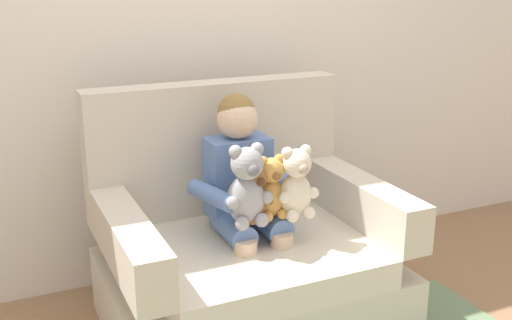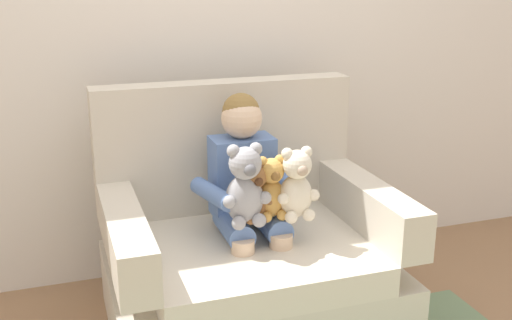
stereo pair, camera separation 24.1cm
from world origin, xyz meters
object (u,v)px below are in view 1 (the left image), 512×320
(plush_honey, at_px, (271,189))
(plush_brown, at_px, (256,194))
(armchair, at_px, (244,255))
(seated_child, at_px, (244,184))
(plush_grey, at_px, (247,187))
(plush_cream, at_px, (296,184))

(plush_honey, bearing_deg, plush_brown, 168.81)
(armchair, xyz_separation_m, seated_child, (0.01, 0.02, 0.31))
(plush_brown, bearing_deg, seated_child, 74.41)
(plush_grey, height_order, plush_cream, plush_grey)
(seated_child, height_order, plush_brown, seated_child)
(armchair, bearing_deg, plush_grey, -109.39)
(plush_honey, height_order, plush_cream, plush_cream)
(plush_grey, bearing_deg, armchair, 83.18)
(plush_grey, relative_size, plush_brown, 1.36)
(seated_child, distance_m, plush_cream, 0.23)
(plush_honey, relative_size, plush_grey, 0.80)
(plush_honey, height_order, plush_brown, plush_honey)
(plush_honey, xyz_separation_m, plush_grey, (-0.12, -0.02, 0.03))
(armchair, relative_size, plush_brown, 4.85)
(seated_child, relative_size, plush_cream, 2.78)
(armchair, bearing_deg, seated_child, 63.80)
(plush_grey, bearing_deg, plush_brown, 35.58)
(plush_honey, distance_m, plush_cream, 0.10)
(plush_brown, bearing_deg, armchair, 77.06)
(seated_child, bearing_deg, plush_honey, -74.40)
(seated_child, distance_m, plush_honey, 0.15)
(plush_cream, bearing_deg, armchair, 118.81)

